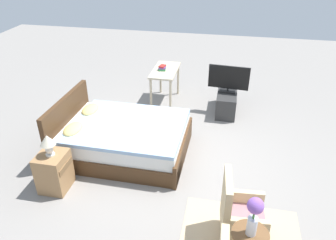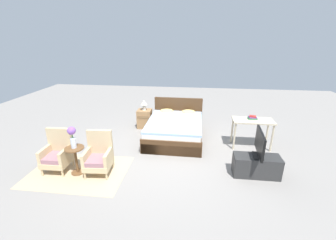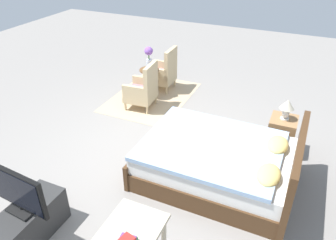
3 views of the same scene
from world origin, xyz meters
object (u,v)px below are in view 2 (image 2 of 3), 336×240
table_lamp (144,104)px  book_stack (252,118)px  armchair_by_window_left (57,154)px  armchair_by_window_right (99,156)px  tv_stand (256,166)px  vanity_desk (253,124)px  side_table (76,157)px  flower_vase (72,135)px  tv_flatscreen (260,144)px  nightstand (145,119)px  bed (175,128)px

table_lamp → book_stack: bearing=-17.1°
armchair_by_window_left → armchair_by_window_right: 0.95m
tv_stand → vanity_desk: size_ratio=0.92×
book_stack → side_table: bearing=-155.7°
side_table → armchair_by_window_right: bearing=11.7°
flower_vase → tv_stand: bearing=5.7°
armchair_by_window_left → tv_flatscreen: tv_flatscreen is taller
book_stack → tv_flatscreen: bearing=-96.4°
tv_stand → vanity_desk: (0.18, 1.37, 0.43)m
side_table → vanity_desk: vanity_desk is taller
table_lamp → tv_stand: size_ratio=0.34×
nightstand → tv_stand: bearing=-38.8°
vanity_desk → armchair_by_window_left: bearing=-159.8°
bed → book_stack: 2.14m
armchair_by_window_left → table_lamp: bearing=62.9°
bed → armchair_by_window_right: bed is taller
nightstand → bed: bearing=-32.9°
flower_vase → tv_stand: flower_vase is taller
armchair_by_window_right → nightstand: bearing=81.2°
table_lamp → vanity_desk: 3.30m
armchair_by_window_left → vanity_desk: size_ratio=0.88×
table_lamp → armchair_by_window_left: bearing=-117.1°
tv_flatscreen → vanity_desk: size_ratio=0.80×
armchair_by_window_left → book_stack: armchair_by_window_left is taller
tv_stand → book_stack: (0.16, 1.43, 0.59)m
tv_stand → book_stack: 1.55m
table_lamp → tv_flatscreen: 3.81m
bed → armchair_by_window_right: 2.47m
tv_flatscreen → book_stack: tv_flatscreen is taller
nightstand → vanity_desk: size_ratio=0.57×
bed → side_table: (-1.95, -2.08, 0.09)m
tv_stand → vanity_desk: bearing=82.7°
armchair_by_window_right → tv_flatscreen: (3.38, 0.29, 0.36)m
side_table → book_stack: bearing=24.3°
book_stack → nightstand: bearing=162.9°
armchair_by_window_right → armchair_by_window_left: bearing=180.0°
tv_stand → tv_flatscreen: size_ratio=1.15×
nightstand → table_lamp: bearing=90.0°
armchair_by_window_right → flower_vase: flower_vase is taller
armchair_by_window_right → table_lamp: bearing=81.2°
side_table → nightstand: side_table is taller
armchair_by_window_right → table_lamp: same height
bed → nightstand: bed is taller
bed → tv_stand: size_ratio=2.21×
armchair_by_window_left → vanity_desk: bearing=20.2°
side_table → vanity_desk: bearing=23.5°
nightstand → tv_flatscreen: bearing=-38.8°
armchair_by_window_left → table_lamp: 3.03m
armchair_by_window_left → nightstand: (1.37, 2.67, -0.08)m
armchair_by_window_left → table_lamp: (1.37, 2.67, 0.43)m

